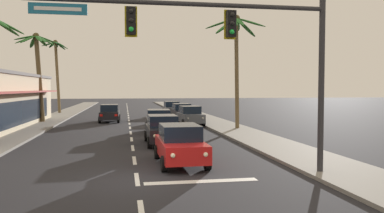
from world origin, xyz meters
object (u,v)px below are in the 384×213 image
sedan_parked_mid_kerb (182,112)px  sedan_lead_at_stop_bar (180,144)px  sedan_fifth_in_queue (159,121)px  palm_left_third (38,60)px  traffic_signal_mast (235,41)px  palm_right_second (237,41)px  palm_left_farthest (56,62)px  sedan_parked_nearest_kerb (172,108)px  sedan_oncoming_far (110,113)px  sedan_third_in_queue (163,129)px  sedan_parked_far_kerb (190,115)px

sedan_parked_mid_kerb → sedan_lead_at_stop_bar: bearing=-98.6°
sedan_fifth_in_queue → palm_left_third: bearing=137.2°
traffic_signal_mast → palm_right_second: palm_right_second is taller
palm_left_farthest → sedan_fifth_in_queue: bearing=-64.5°
palm_left_third → sedan_fifth_in_queue: bearing=-42.8°
sedan_lead_at_stop_bar → palm_right_second: size_ratio=0.50×
sedan_parked_nearest_kerb → palm_right_second: palm_right_second is taller
traffic_signal_mast → sedan_oncoming_far: 25.49m
sedan_lead_at_stop_bar → sedan_parked_mid_kerb: same height
palm_left_third → sedan_parked_mid_kerb: bearing=4.2°
sedan_lead_at_stop_bar → sedan_parked_nearest_kerb: size_ratio=1.00×
palm_left_third → palm_right_second: 18.73m
sedan_lead_at_stop_bar → sedan_third_in_queue: (-0.18, 5.95, 0.00)m
sedan_fifth_in_queue → sedan_parked_far_kerb: 6.03m
palm_left_third → sedan_parked_nearest_kerb: bearing=29.4°
traffic_signal_mast → palm_right_second: bearing=73.2°
palm_left_third → sedan_third_in_queue: bearing=-57.1°
palm_left_farthest → sedan_oncoming_far: bearing=-61.8°
sedan_third_in_queue → palm_right_second: size_ratio=0.50×
sedan_parked_far_kerb → sedan_lead_at_stop_bar: bearing=-101.1°
sedan_lead_at_stop_bar → sedan_third_in_queue: same height
sedan_third_in_queue → sedan_oncoming_far: bearing=102.9°
traffic_signal_mast → sedan_oncoming_far: bearing=102.1°
sedan_third_in_queue → sedan_parked_nearest_kerb: 23.31m
sedan_parked_mid_kerb → palm_right_second: 11.89m
sedan_lead_at_stop_bar → sedan_fifth_in_queue: (0.11, 11.91, 0.00)m
sedan_lead_at_stop_bar → sedan_oncoming_far: bearing=99.9°
sedan_parked_far_kerb → palm_left_third: bearing=161.7°
sedan_lead_at_stop_bar → palm_right_second: (6.24, 12.62, 6.01)m
palm_left_farthest → palm_right_second: 27.88m
sedan_parked_mid_kerb → palm_left_third: 14.53m
traffic_signal_mast → sedan_third_in_queue: 9.94m
sedan_parked_far_kerb → palm_left_third: 15.12m
sedan_fifth_in_queue → sedan_oncoming_far: 10.47m
sedan_parked_far_kerb → palm_right_second: (2.91, -4.38, 6.01)m
sedan_fifth_in_queue → sedan_parked_mid_kerb: 11.07m
sedan_parked_mid_kerb → palm_left_third: palm_left_third is taller
sedan_lead_at_stop_bar → palm_right_second: 15.31m
sedan_lead_at_stop_bar → traffic_signal_mast: bearing=-62.7°
sedan_third_in_queue → palm_left_farthest: size_ratio=0.48×
sedan_parked_far_kerb → palm_left_farthest: (-14.11, 17.69, 5.75)m
sedan_parked_far_kerb → palm_right_second: palm_right_second is taller
sedan_oncoming_far → palm_right_second: size_ratio=0.50×
sedan_parked_far_kerb → sedan_oncoming_far: bearing=146.8°
sedan_lead_at_stop_bar → palm_left_third: (-10.22, 21.48, 4.97)m
sedan_fifth_in_queue → palm_right_second: palm_right_second is taller
palm_right_second → sedan_parked_far_kerb: bearing=123.6°
sedan_parked_far_kerb → palm_left_third: palm_left_third is taller
sedan_parked_mid_kerb → palm_left_farthest: size_ratio=0.48×
palm_left_third → palm_right_second: bearing=-28.3°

